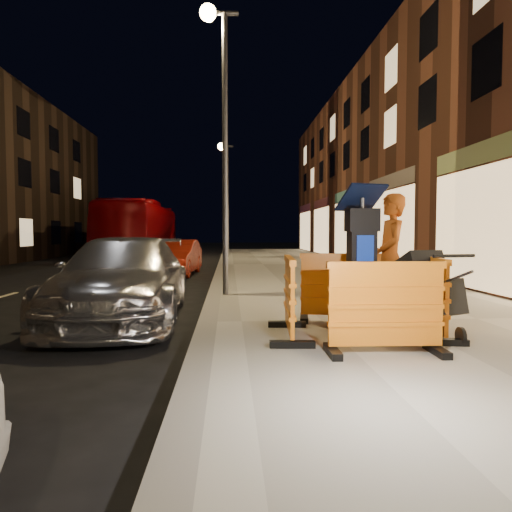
{
  "coord_description": "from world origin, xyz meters",
  "views": [
    {
      "loc": [
        0.33,
        -6.92,
        1.52
      ],
      "look_at": [
        0.8,
        1.0,
        1.1
      ],
      "focal_mm": 32.0,
      "sensor_mm": 36.0,
      "label": 1
    }
  ],
  "objects": [
    {
      "name": "car_red",
      "position": [
        -1.54,
        9.26,
        0.0
      ],
      "size": [
        1.6,
        3.88,
        1.25
      ],
      "primitive_type": "imported",
      "rotation": [
        0.0,
        0.0,
        -0.07
      ],
      "color": "maroon",
      "rests_on": "ground"
    },
    {
      "name": "car_silver",
      "position": [
        -1.49,
        1.1,
        0.0
      ],
      "size": [
        2.21,
        5.0,
        1.43
      ],
      "primitive_type": "imported",
      "rotation": [
        0.0,
        0.0,
        0.04
      ],
      "color": "#B6B6BB",
      "rests_on": "ground"
    },
    {
      "name": "ground_plane",
      "position": [
        0.0,
        0.0,
        0.0
      ],
      "size": [
        120.0,
        120.0,
        0.0
      ],
      "primitive_type": "plane",
      "color": "black",
      "rests_on": "ground"
    },
    {
      "name": "barrier_kerbside",
      "position": [
        1.12,
        -1.04,
        0.67
      ],
      "size": [
        0.65,
        1.37,
        1.04
      ],
      "primitive_type": "cube",
      "rotation": [
        0.0,
        0.0,
        1.5
      ],
      "color": "orange",
      "rests_on": "sidewalk"
    },
    {
      "name": "man",
      "position": [
        2.71,
        -0.34,
        1.12
      ],
      "size": [
        0.56,
        0.76,
        1.94
      ],
      "primitive_type": "imported",
      "rotation": [
        0.0,
        0.0,
        -1.71
      ],
      "color": "#92400F",
      "rests_on": "sidewalk"
    },
    {
      "name": "sidewalk",
      "position": [
        3.0,
        0.0,
        0.07
      ],
      "size": [
        6.0,
        60.0,
        0.15
      ],
      "primitive_type": "cube",
      "color": "#9A978C",
      "rests_on": "ground"
    },
    {
      "name": "kerb",
      "position": [
        0.0,
        0.0,
        0.07
      ],
      "size": [
        0.3,
        60.0,
        0.15
      ],
      "primitive_type": "cube",
      "color": "slate",
      "rests_on": "ground"
    },
    {
      "name": "street_lamp_far",
      "position": [
        0.25,
        18.0,
        3.15
      ],
      "size": [
        0.12,
        0.12,
        6.0
      ],
      "primitive_type": "cylinder",
      "color": "#3F3F44",
      "rests_on": "sidewalk"
    },
    {
      "name": "parking_kiosk",
      "position": [
        2.07,
        -1.04,
        1.08
      ],
      "size": [
        0.65,
        0.65,
        1.87
      ],
      "primitive_type": "cube",
      "rotation": [
        0.0,
        0.0,
        -0.11
      ],
      "color": "black",
      "rests_on": "sidewalk"
    },
    {
      "name": "stroller",
      "position": [
        2.91,
        -1.24,
        0.7
      ],
      "size": [
        0.74,
        0.97,
        1.09
      ],
      "primitive_type": "cube",
      "rotation": [
        0.0,
        0.0,
        0.21
      ],
      "color": "black",
      "rests_on": "sidewalk"
    },
    {
      "name": "barrier_back",
      "position": [
        2.07,
        -0.09,
        0.67
      ],
      "size": [
        1.41,
        0.76,
        1.04
      ],
      "primitive_type": "cube",
      "rotation": [
        0.0,
        0.0,
        -0.16
      ],
      "color": "orange",
      "rests_on": "sidewalk"
    },
    {
      "name": "bus_doubledecker",
      "position": [
        -5.15,
        21.71,
        0.0
      ],
      "size": [
        2.89,
        12.14,
        3.38
      ],
      "primitive_type": "imported",
      "rotation": [
        0.0,
        0.0,
        -0.0
      ],
      "color": "maroon",
      "rests_on": "ground"
    },
    {
      "name": "street_lamp_mid",
      "position": [
        0.25,
        3.0,
        3.15
      ],
      "size": [
        0.12,
        0.12,
        6.0
      ],
      "primitive_type": "cylinder",
      "color": "#3F3F44",
      "rests_on": "sidewalk"
    },
    {
      "name": "barrier_bldgside",
      "position": [
        3.02,
        -1.04,
        0.67
      ],
      "size": [
        0.73,
        1.4,
        1.04
      ],
      "primitive_type": "cube",
      "rotation": [
        0.0,
        0.0,
        1.43
      ],
      "color": "orange",
      "rests_on": "sidewalk"
    },
    {
      "name": "barrier_front",
      "position": [
        2.07,
        -1.99,
        0.67
      ],
      "size": [
        1.35,
        0.58,
        1.04
      ],
      "primitive_type": "cube",
      "rotation": [
        0.0,
        0.0,
        -0.02
      ],
      "color": "orange",
      "rests_on": "sidewalk"
    }
  ]
}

